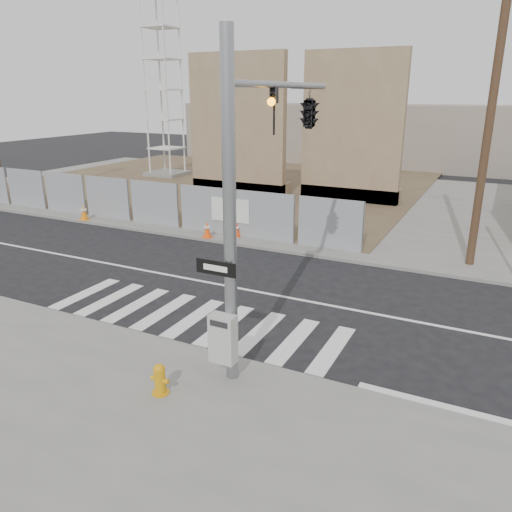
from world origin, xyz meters
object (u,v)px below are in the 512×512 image
at_px(fire_hydrant, 160,379).
at_px(traffic_cone_c, 207,229).
at_px(traffic_cone_a, 56,203).
at_px(traffic_cone_d, 237,229).
at_px(crane_tower, 161,45).
at_px(signal_pole, 286,145).
at_px(traffic_cone_b, 84,212).

bearing_deg(fire_hydrant, traffic_cone_c, 109.99).
relative_size(traffic_cone_a, traffic_cone_d, 1.04).
bearing_deg(traffic_cone_d, crane_tower, 135.61).
distance_m(signal_pole, traffic_cone_d, 9.71).
bearing_deg(traffic_cone_c, traffic_cone_d, 34.32).
xyz_separation_m(crane_tower, traffic_cone_a, (1.36, -11.72, -8.59)).
relative_size(signal_pole, crane_tower, 0.39).
distance_m(traffic_cone_b, traffic_cone_d, 8.01).
xyz_separation_m(signal_pole, traffic_cone_c, (-6.20, 6.27, -4.31)).
distance_m(signal_pole, traffic_cone_a, 18.25).
relative_size(fire_hydrant, traffic_cone_d, 1.09).
height_order(fire_hydrant, traffic_cone_d, fire_hydrant).
distance_m(traffic_cone_a, traffic_cone_d, 10.98).
relative_size(fire_hydrant, traffic_cone_c, 0.94).
xyz_separation_m(fire_hydrant, traffic_cone_a, (-15.14, 11.29, -0.02)).
relative_size(crane_tower, traffic_cone_b, 24.00).
bearing_deg(traffic_cone_a, fire_hydrant, -36.72).
bearing_deg(signal_pole, traffic_cone_b, 154.51).
xyz_separation_m(signal_pole, traffic_cone_d, (-5.16, 6.97, -4.36)).
bearing_deg(traffic_cone_d, signal_pole, -53.48).
distance_m(fire_hydrant, traffic_cone_c, 11.48).
distance_m(crane_tower, fire_hydrant, 29.59).
bearing_deg(fire_hydrant, traffic_cone_a, 136.30).
distance_m(signal_pole, traffic_cone_b, 15.18).
relative_size(signal_pole, traffic_cone_b, 9.26).
height_order(fire_hydrant, traffic_cone_c, traffic_cone_c).
bearing_deg(traffic_cone_c, traffic_cone_a, 173.92).
relative_size(fire_hydrant, traffic_cone_b, 0.89).
height_order(signal_pole, traffic_cone_b, signal_pole).
distance_m(crane_tower, traffic_cone_b, 15.97).
xyz_separation_m(traffic_cone_b, traffic_cone_d, (7.97, 0.71, -0.07)).
bearing_deg(traffic_cone_a, crane_tower, 96.61).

